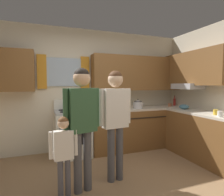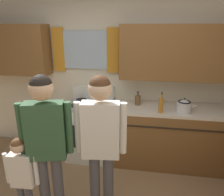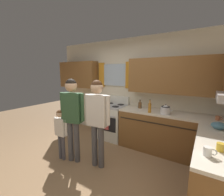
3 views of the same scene
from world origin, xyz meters
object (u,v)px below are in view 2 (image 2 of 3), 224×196
adult_in_plaid (101,136)px  stovetop_kettle (184,106)px  bottle_oil_amber (161,105)px  adult_holding_child (46,137)px  bottle_squat_brown (138,100)px  small_child (22,173)px  stove_oven (90,129)px

adult_in_plaid → stovetop_kettle: bearing=48.6°
bottle_oil_amber → adult_holding_child: size_ratio=0.18×
bottle_oil_amber → adult_in_plaid: (-0.62, -1.00, 0.01)m
bottle_squat_brown → small_child: 1.84m
bottle_squat_brown → stovetop_kettle: (0.64, -0.21, 0.02)m
bottle_oil_amber → adult_holding_child: 1.59m
adult_in_plaid → small_child: bearing=-164.7°
stovetop_kettle → small_child: bearing=-143.2°
stovetop_kettle → small_child: size_ratio=0.27×
stove_oven → adult_holding_child: adult_holding_child is taller
stove_oven → small_child: (-0.32, -1.42, 0.18)m
stove_oven → small_child: stove_oven is taller
stove_oven → adult_holding_child: (-0.07, -1.33, 0.56)m
adult_holding_child → small_child: 0.46m
stove_oven → adult_in_plaid: bearing=-70.2°
stovetop_kettle → adult_holding_child: 1.86m
stovetop_kettle → bottle_oil_amber: bearing=-169.1°
stove_oven → stovetop_kettle: size_ratio=4.02×
adult_holding_child → small_child: (-0.25, -0.09, -0.38)m
adult_holding_child → stovetop_kettle: bearing=39.2°
bottle_squat_brown → small_child: size_ratio=0.20×
adult_holding_child → small_child: adult_holding_child is taller
bottle_squat_brown → bottle_oil_amber: (0.33, -0.27, 0.03)m
stove_oven → adult_holding_child: bearing=-93.0°
bottle_oil_amber → small_child: 1.87m
adult_in_plaid → small_child: size_ratio=1.57×
stove_oven → small_child: 1.47m
bottle_squat_brown → stovetop_kettle: size_ratio=0.75×
stovetop_kettle → adult_in_plaid: 1.41m
bottle_oil_amber → adult_holding_child: adult_holding_child is taller
bottle_oil_amber → adult_in_plaid: adult_in_plaid is taller
stove_oven → bottle_oil_amber: bottle_oil_amber is taller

